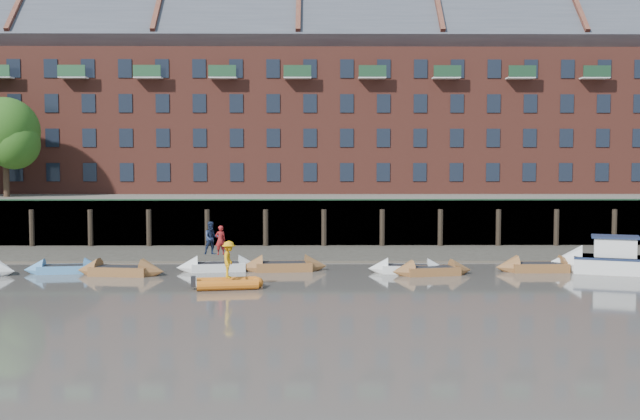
{
  "coord_description": "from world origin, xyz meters",
  "views": [
    {
      "loc": [
        1.27,
        -29.32,
        5.91
      ],
      "look_at": [
        1.64,
        12.0,
        3.2
      ],
      "focal_mm": 42.0,
      "sensor_mm": 36.0,
      "label": 1
    }
  ],
  "objects_px": {
    "motor_launch": "(602,261)",
    "rowboat_2": "(121,271)",
    "rowboat_3": "(218,267)",
    "person_rib_crew": "(229,259)",
    "rowboat_6": "(432,271)",
    "rib_tender": "(230,283)",
    "rowboat_7": "(539,267)",
    "rowboat_1": "(65,269)",
    "rowboat_4": "(284,266)",
    "person_rower_b": "(212,238)",
    "person_rower_a": "(220,240)",
    "rowboat_5": "(408,269)"
  },
  "relations": [
    {
      "from": "motor_launch",
      "to": "rowboat_2",
      "type": "bearing_deg",
      "value": 21.25
    },
    {
      "from": "rowboat_3",
      "to": "person_rib_crew",
      "type": "relative_size",
      "value": 2.65
    },
    {
      "from": "rowboat_6",
      "to": "person_rib_crew",
      "type": "bearing_deg",
      "value": -168.16
    },
    {
      "from": "rowboat_3",
      "to": "rowboat_2",
      "type": "bearing_deg",
      "value": -172.15
    },
    {
      "from": "rowboat_3",
      "to": "rib_tender",
      "type": "bearing_deg",
      "value": -86.42
    },
    {
      "from": "rowboat_7",
      "to": "rowboat_1",
      "type": "bearing_deg",
      "value": 179.44
    },
    {
      "from": "rowboat_4",
      "to": "person_rower_b",
      "type": "distance_m",
      "value": 4.19
    },
    {
      "from": "person_rower_a",
      "to": "rib_tender",
      "type": "bearing_deg",
      "value": 77.37
    },
    {
      "from": "rib_tender",
      "to": "motor_launch",
      "type": "bearing_deg",
      "value": 4.62
    },
    {
      "from": "rib_tender",
      "to": "rowboat_2",
      "type": "bearing_deg",
      "value": 137.32
    },
    {
      "from": "rowboat_7",
      "to": "rowboat_5",
      "type": "bearing_deg",
      "value": -177.76
    },
    {
      "from": "rowboat_6",
      "to": "person_rib_crew",
      "type": "relative_size",
      "value": 2.56
    },
    {
      "from": "rowboat_4",
      "to": "motor_launch",
      "type": "distance_m",
      "value": 16.94
    },
    {
      "from": "rowboat_3",
      "to": "motor_launch",
      "type": "xyz_separation_m",
      "value": [
        20.45,
        -0.78,
        0.42
      ]
    },
    {
      "from": "rib_tender",
      "to": "person_rib_crew",
      "type": "xyz_separation_m",
      "value": [
        -0.04,
        -0.07,
        1.13
      ]
    },
    {
      "from": "rowboat_6",
      "to": "person_rower_b",
      "type": "bearing_deg",
      "value": 161.59
    },
    {
      "from": "motor_launch",
      "to": "person_rower_a",
      "type": "relative_size",
      "value": 4.06
    },
    {
      "from": "rib_tender",
      "to": "person_rower_b",
      "type": "height_order",
      "value": "person_rower_b"
    },
    {
      "from": "motor_launch",
      "to": "person_rower_b",
      "type": "distance_m",
      "value": 20.87
    },
    {
      "from": "rowboat_3",
      "to": "person_rower_b",
      "type": "height_order",
      "value": "person_rower_b"
    },
    {
      "from": "rowboat_5",
      "to": "rowboat_7",
      "type": "height_order",
      "value": "rowboat_7"
    },
    {
      "from": "rowboat_2",
      "to": "rowboat_1",
      "type": "bearing_deg",
      "value": 173.02
    },
    {
      "from": "rowboat_5",
      "to": "person_rower_a",
      "type": "height_order",
      "value": "person_rower_a"
    },
    {
      "from": "rowboat_1",
      "to": "rib_tender",
      "type": "bearing_deg",
      "value": -35.71
    },
    {
      "from": "rowboat_4",
      "to": "rowboat_5",
      "type": "xyz_separation_m",
      "value": [
        6.58,
        -0.79,
        -0.02
      ]
    },
    {
      "from": "rowboat_7",
      "to": "motor_launch",
      "type": "xyz_separation_m",
      "value": [
        3.25,
        -0.43,
        0.41
      ]
    },
    {
      "from": "rib_tender",
      "to": "person_rower_b",
      "type": "bearing_deg",
      "value": 96.63
    },
    {
      "from": "rowboat_4",
      "to": "person_rower_a",
      "type": "distance_m",
      "value": 3.7
    },
    {
      "from": "rowboat_7",
      "to": "rib_tender",
      "type": "bearing_deg",
      "value": -163.27
    },
    {
      "from": "motor_launch",
      "to": "person_rower_a",
      "type": "xyz_separation_m",
      "value": [
        -20.33,
        0.88,
        1.01
      ]
    },
    {
      "from": "person_rower_a",
      "to": "person_rower_b",
      "type": "xyz_separation_m",
      "value": [
        -0.48,
        0.06,
        0.1
      ]
    },
    {
      "from": "rowboat_2",
      "to": "rowboat_5",
      "type": "relative_size",
      "value": 1.13
    },
    {
      "from": "rowboat_4",
      "to": "person_rower_b",
      "type": "xyz_separation_m",
      "value": [
        -3.9,
        0.15,
        1.52
      ]
    },
    {
      "from": "rowboat_7",
      "to": "person_rower_b",
      "type": "relative_size",
      "value": 2.6
    },
    {
      "from": "rowboat_1",
      "to": "rowboat_7",
      "type": "bearing_deg",
      "value": -7.34
    },
    {
      "from": "motor_launch",
      "to": "person_rib_crew",
      "type": "bearing_deg",
      "value": 33.72
    },
    {
      "from": "rowboat_6",
      "to": "person_rower_b",
      "type": "xyz_separation_m",
      "value": [
        -11.66,
        1.68,
        1.54
      ]
    },
    {
      "from": "rowboat_1",
      "to": "rowboat_7",
      "type": "relative_size",
      "value": 0.91
    },
    {
      "from": "rowboat_7",
      "to": "person_rower_a",
      "type": "relative_size",
      "value": 2.94
    },
    {
      "from": "rowboat_6",
      "to": "rib_tender",
      "type": "xyz_separation_m",
      "value": [
        -10.04,
        -4.01,
        0.01
      ]
    },
    {
      "from": "rowboat_6",
      "to": "rowboat_7",
      "type": "height_order",
      "value": "rowboat_7"
    },
    {
      "from": "rowboat_5",
      "to": "rowboat_7",
      "type": "relative_size",
      "value": 0.91
    },
    {
      "from": "rowboat_4",
      "to": "motor_launch",
      "type": "height_order",
      "value": "motor_launch"
    },
    {
      "from": "rowboat_4",
      "to": "rowboat_6",
      "type": "height_order",
      "value": "rowboat_4"
    },
    {
      "from": "rowboat_7",
      "to": "rowboat_3",
      "type": "bearing_deg",
      "value": 177.57
    },
    {
      "from": "rowboat_1",
      "to": "person_rower_b",
      "type": "bearing_deg",
      "value": -1.94
    },
    {
      "from": "rowboat_3",
      "to": "rib_tender",
      "type": "height_order",
      "value": "rowboat_3"
    },
    {
      "from": "rowboat_5",
      "to": "person_rib_crew",
      "type": "relative_size",
      "value": 2.46
    },
    {
      "from": "rowboat_3",
      "to": "person_rib_crew",
      "type": "distance_m",
      "value": 5.85
    },
    {
      "from": "rowboat_2",
      "to": "rowboat_7",
      "type": "distance_m",
      "value": 22.1
    }
  ]
}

